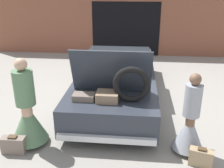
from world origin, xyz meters
The scene contains 7 objects.
ground_plane centered at (0.00, 0.00, 0.00)m, with size 40.00×40.00×0.00m, color gray.
garage_wall_back centered at (0.00, 4.46, 1.39)m, with size 12.00×0.14×2.80m.
car centered at (0.00, 0.00, 0.56)m, with size 2.00×5.00×1.75m.
person_left centered at (-1.52, -2.34, 0.62)m, with size 0.71×0.71×1.75m.
person_right centered at (1.52, -2.30, 0.55)m, with size 0.58×0.58×1.55m.
suitcase_beside_left_person centered at (-1.71, -2.68, 0.17)m, with size 0.45×0.19×0.36m.
suitcase_beside_right_person centered at (1.68, -2.71, 0.16)m, with size 0.43×0.27×0.35m.
Camera 1 is at (0.52, -6.57, 3.03)m, focal length 42.00 mm.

